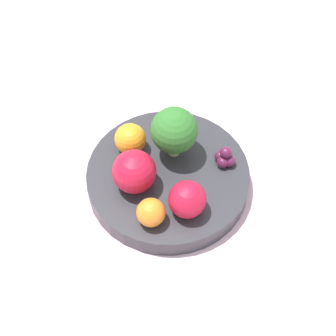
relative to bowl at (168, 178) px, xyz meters
name	(u,v)px	position (x,y,z in m)	size (l,w,h in m)	color
ground_plane	(168,192)	(0.00, 0.00, -0.03)	(6.00, 6.00, 0.00)	gray
table_surface	(168,188)	(0.00, 0.00, -0.02)	(1.20, 1.20, 0.02)	silver
bowl	(168,178)	(0.00, 0.00, 0.00)	(0.22, 0.22, 0.03)	#2D2D33
broccoli	(174,131)	(0.01, -0.03, 0.06)	(0.06, 0.06, 0.08)	#99C17A
apple_red	(187,199)	(-0.05, 0.04, 0.04)	(0.05, 0.05, 0.05)	#B7142D
apple_green	(134,172)	(0.03, 0.04, 0.04)	(0.06, 0.06, 0.06)	#B7142D
orange_front	(151,212)	(-0.02, 0.08, 0.03)	(0.04, 0.04, 0.04)	orange
orange_back	(130,139)	(0.06, -0.01, 0.04)	(0.04, 0.04, 0.04)	orange
grape_cluster	(225,157)	(-0.06, -0.05, 0.03)	(0.03, 0.03, 0.03)	#511938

